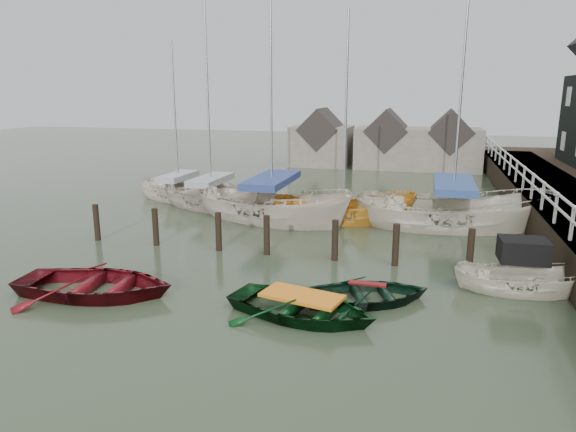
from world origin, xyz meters
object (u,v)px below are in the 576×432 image
(sailboat_e, at_px, (179,199))
(sailboat_a, at_px, (212,207))
(rowboat_red, at_px, (96,295))
(sailboat_c, at_px, (343,221))
(sailboat_d, at_px, (451,226))
(rowboat_green, at_px, (302,316))
(motorboat, at_px, (520,288))
(sailboat_b, at_px, (272,218))
(rowboat_dkgreen, at_px, (367,302))

(sailboat_e, bearing_deg, sailboat_a, -96.64)
(sailboat_e, bearing_deg, rowboat_red, -141.24)
(sailboat_c, relative_size, sailboat_d, 0.83)
(rowboat_green, relative_size, motorboat, 1.04)
(sailboat_c, distance_m, sailboat_d, 4.56)
(sailboat_a, bearing_deg, sailboat_b, -92.39)
(sailboat_b, height_order, sailboat_e, sailboat_b)
(sailboat_a, height_order, sailboat_c, sailboat_a)
(sailboat_b, distance_m, sailboat_d, 7.70)
(rowboat_dkgreen, distance_m, sailboat_e, 15.68)
(motorboat, bearing_deg, rowboat_dkgreen, 111.77)
(sailboat_a, xyz_separation_m, sailboat_d, (11.23, -0.75, -0.01))
(sailboat_a, xyz_separation_m, sailboat_c, (6.67, -0.90, -0.06))
(motorboat, height_order, sailboat_d, sailboat_d)
(sailboat_b, xyz_separation_m, sailboat_d, (7.66, 0.75, 0.00))
(motorboat, xyz_separation_m, sailboat_a, (-12.87, 7.80, -0.06))
(sailboat_a, height_order, sailboat_d, sailboat_d)
(rowboat_green, bearing_deg, sailboat_b, 34.23)
(rowboat_dkgreen, relative_size, sailboat_d, 0.29)
(rowboat_green, distance_m, sailboat_b, 10.26)
(rowboat_green, distance_m, sailboat_c, 10.17)
(rowboat_green, relative_size, rowboat_dkgreen, 1.12)
(sailboat_c, relative_size, sailboat_e, 1.10)
(rowboat_dkgreen, xyz_separation_m, sailboat_a, (-8.75, 9.67, 0.07))
(sailboat_b, bearing_deg, motorboat, -106.92)
(motorboat, bearing_deg, rowboat_green, 117.57)
(rowboat_dkgreen, distance_m, sailboat_a, 13.04)
(sailboat_b, relative_size, sailboat_d, 0.93)
(sailboat_c, xyz_separation_m, sailboat_d, (4.56, 0.15, 0.05))
(sailboat_b, distance_m, sailboat_c, 3.16)
(rowboat_green, distance_m, sailboat_a, 13.24)
(sailboat_a, relative_size, sailboat_b, 1.00)
(rowboat_green, bearing_deg, rowboat_red, 104.23)
(rowboat_red, xyz_separation_m, sailboat_d, (9.85, 10.44, 0.06))
(motorboat, distance_m, sailboat_d, 7.25)
(rowboat_green, relative_size, sailboat_d, 0.32)
(sailboat_e, bearing_deg, rowboat_dkgreen, -112.67)
(motorboat, xyz_separation_m, sailboat_e, (-15.31, 9.12, -0.06))
(rowboat_red, relative_size, sailboat_b, 0.40)
(rowboat_red, xyz_separation_m, sailboat_b, (2.19, 9.69, 0.06))
(sailboat_c, height_order, sailboat_d, sailboat_d)
(rowboat_red, xyz_separation_m, rowboat_dkgreen, (7.38, 1.51, 0.00))
(rowboat_red, distance_m, sailboat_a, 11.27)
(sailboat_e, bearing_deg, rowboat_green, -120.06)
(motorboat, xyz_separation_m, sailboat_d, (-1.65, 7.05, -0.06))
(rowboat_dkgreen, relative_size, sailboat_c, 0.35)
(sailboat_c, bearing_deg, sailboat_d, -99.77)
(sailboat_c, xyz_separation_m, sailboat_e, (-9.10, 2.22, 0.05))
(motorboat, height_order, sailboat_e, sailboat_e)
(sailboat_b, bearing_deg, sailboat_e, 82.00)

